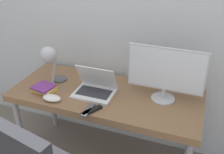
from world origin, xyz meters
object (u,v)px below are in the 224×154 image
at_px(laptop, 95,88).
at_px(desk_lamp, 50,57).
at_px(monitor, 166,72).
at_px(game_controller, 52,98).
at_px(book_stack, 44,88).

xyz_separation_m(laptop, desk_lamp, (-0.39, -0.02, 0.22)).
distance_m(monitor, game_controller, 0.92).
bearing_deg(laptop, desk_lamp, -176.47).
xyz_separation_m(laptop, book_stack, (-0.42, -0.12, -0.02)).
height_order(laptop, desk_lamp, desk_lamp).
relative_size(desk_lamp, book_stack, 1.85).
distance_m(laptop, desk_lamp, 0.45).
bearing_deg(game_controller, monitor, 21.42).
bearing_deg(book_stack, laptop, 16.12).
bearing_deg(game_controller, laptop, 37.86).
bearing_deg(laptop, book_stack, -163.88).
xyz_separation_m(book_stack, game_controller, (0.14, -0.10, -0.01)).
bearing_deg(monitor, game_controller, -158.58).
relative_size(monitor, game_controller, 3.81).
bearing_deg(monitor, book_stack, -166.75).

